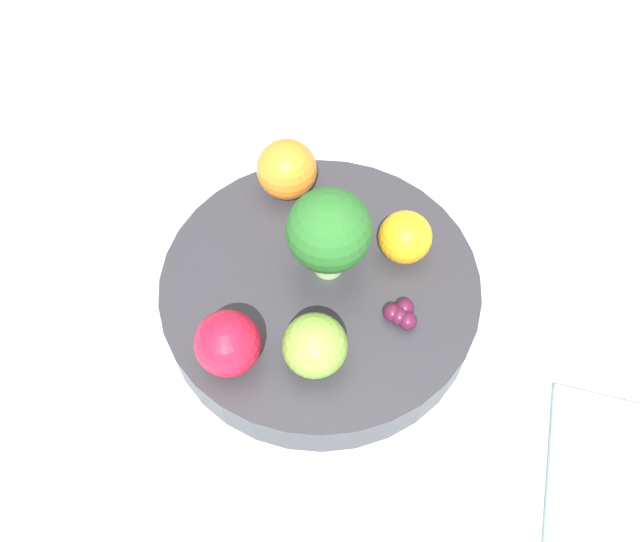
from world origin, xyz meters
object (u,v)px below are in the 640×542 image
bowl (320,290)px  orange_back (405,237)px  broccoli (327,231)px  grape_cluster (401,314)px  apple_green (315,346)px  orange_front (287,169)px  apple_red (228,343)px

bowl → orange_back: orange_back is taller
bowl → orange_back: 0.08m
broccoli → orange_back: (-0.04, 0.04, -0.03)m
bowl → grape_cluster: (-0.00, 0.07, 0.03)m
apple_green → orange_back: apple_green is taller
orange_back → broccoli: bearing=-44.6°
bowl → grape_cluster: bearing=92.1°
grape_cluster → orange_front: bearing=-112.2°
apple_green → orange_front: bearing=-138.4°
apple_red → orange_front: bearing=-159.6°
grape_cluster → bowl: bearing=-87.9°
apple_green → orange_front: 0.16m
apple_red → grape_cluster: size_ratio=1.74×
apple_red → orange_back: apple_red is taller
broccoli → grape_cluster: (0.01, 0.07, -0.04)m
orange_back → grape_cluster: size_ratio=1.55×
apple_red → apple_green: size_ratio=1.02×
apple_green → orange_front: orange_front is taller
broccoli → apple_green: bearing=27.2°
grape_cluster → broccoli: bearing=-97.3°
orange_front → orange_back: (0.00, 0.11, -0.00)m
orange_front → grape_cluster: (0.06, 0.14, -0.02)m
apple_green → bowl: bearing=-149.7°
orange_front → grape_cluster: bearing=67.8°
broccoli → grape_cluster: 0.08m
apple_red → orange_front: 0.16m
apple_green → orange_back: size_ratio=1.10×
bowl → orange_front: (-0.06, -0.07, 0.04)m
apple_green → orange_back: bearing=176.7°
bowl → orange_front: size_ratio=4.98×
apple_red → orange_front: size_ratio=0.93×
apple_red → bowl: bearing=170.3°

